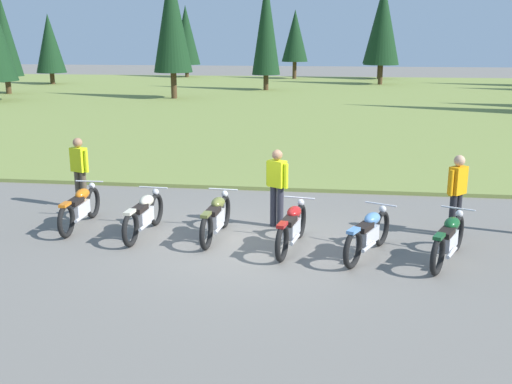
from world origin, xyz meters
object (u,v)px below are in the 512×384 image
motorcycle_cream (144,214)px  rider_in_hivis_vest (457,190)px  motorcycle_sky_blue (368,234)px  motorcycle_orange (80,207)px  motorcycle_olive (216,217)px  motorcycle_red (292,227)px  rider_with_back_turned (277,183)px  motorcycle_british_green (449,239)px  rider_checking_bike (79,168)px

motorcycle_cream → rider_in_hivis_vest: rider_in_hivis_vest is taller
motorcycle_sky_blue → rider_in_hivis_vest: (1.80, 1.45, 0.51)m
motorcycle_orange → motorcycle_olive: 3.02m
motorcycle_cream → motorcycle_red: same height
rider_with_back_turned → rider_in_hivis_vest: same height
motorcycle_olive → rider_in_hivis_vest: rider_in_hivis_vest is taller
motorcycle_british_green → rider_checking_bike: (-7.99, 2.56, 0.51)m
rider_checking_bike → motorcycle_british_green: bearing=-17.8°
motorcycle_cream → rider_checking_bike: rider_checking_bike is taller
motorcycle_olive → motorcycle_red: (1.56, -0.46, 0.00)m
motorcycle_orange → rider_with_back_turned: size_ratio=1.26×
motorcycle_red → motorcycle_british_green: (2.84, -0.34, 0.00)m
rider_in_hivis_vest → motorcycle_red: bearing=-159.1°
motorcycle_orange → motorcycle_cream: (1.51, -0.35, 0.00)m
motorcycle_sky_blue → rider_in_hivis_vest: size_ratio=1.17×
motorcycle_sky_blue → rider_checking_bike: (-6.58, 2.44, 0.51)m
motorcycle_orange → motorcycle_cream: bearing=-13.0°
motorcycle_red → motorcycle_olive: bearing=163.6°
motorcycle_cream → motorcycle_olive: bearing=1.3°
motorcycle_red → rider_checking_bike: rider_checking_bike is taller
motorcycle_sky_blue → motorcycle_british_green: size_ratio=0.99×
motorcycle_red → rider_in_hivis_vest: (3.22, 1.23, 0.51)m
motorcycle_british_green → rider_checking_bike: size_ratio=1.18×
rider_with_back_turned → motorcycle_orange: bearing=-172.1°
motorcycle_sky_blue → rider_in_hivis_vest: 2.37m
rider_in_hivis_vest → motorcycle_orange: bearing=-176.7°
motorcycle_red → motorcycle_british_green: same height
motorcycle_red → motorcycle_cream: bearing=172.0°
motorcycle_olive → rider_in_hivis_vest: 4.87m
motorcycle_cream → rider_checking_bike: size_ratio=1.26×
motorcycle_red → rider_in_hivis_vest: 3.49m
motorcycle_sky_blue → rider_with_back_turned: rider_with_back_turned is taller
motorcycle_orange → motorcycle_cream: 1.55m
motorcycle_red → motorcycle_sky_blue: size_ratio=1.07×
motorcycle_sky_blue → rider_checking_bike: rider_checking_bike is taller
motorcycle_red → motorcycle_sky_blue: (1.42, -0.22, 0.00)m
motorcycle_cream → motorcycle_olive: (1.49, 0.03, 0.00)m
rider_with_back_turned → rider_in_hivis_vest: size_ratio=1.00×
rider_with_back_turned → rider_checking_bike: 4.81m
motorcycle_cream → motorcycle_british_green: same height
motorcycle_british_green → rider_in_hivis_vest: (0.38, 1.57, 0.51)m
rider_in_hivis_vest → motorcycle_british_green: bearing=-103.7°
motorcycle_red → motorcycle_british_green: bearing=-6.9°
motorcycle_cream → motorcycle_sky_blue: (4.47, -0.65, 0.00)m
motorcycle_cream → motorcycle_british_green: size_ratio=1.07×
rider_checking_bike → rider_in_hivis_vest: size_ratio=1.00×
motorcycle_cream → rider_with_back_turned: (2.62, 0.92, 0.51)m
motorcycle_orange → motorcycle_british_green: (7.40, -1.12, 0.00)m
motorcycle_cream → rider_with_back_turned: rider_with_back_turned is taller
motorcycle_cream → rider_in_hivis_vest: bearing=7.3°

